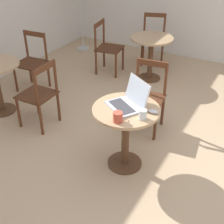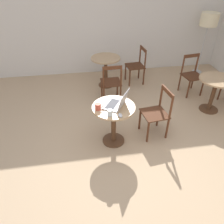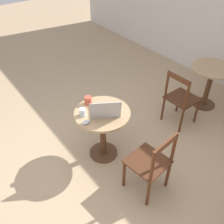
% 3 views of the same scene
% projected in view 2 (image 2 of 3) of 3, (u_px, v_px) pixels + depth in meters
% --- Properties ---
extents(ground_plane, '(16.00, 16.00, 0.00)m').
position_uv_depth(ground_plane, '(126.00, 156.00, 3.47)').
color(ground_plane, tan).
extents(wall_back, '(9.40, 0.06, 2.70)m').
position_uv_depth(wall_back, '(101.00, 19.00, 5.29)').
color(wall_back, silver).
rests_on(wall_back, ground_plane).
extents(cafe_table_near, '(0.68, 0.68, 0.71)m').
position_uv_depth(cafe_table_near, '(114.00, 116.00, 3.46)').
color(cafe_table_near, '#51331E').
rests_on(cafe_table_near, ground_plane).
extents(cafe_table_mid, '(0.68, 0.68, 0.71)m').
position_uv_depth(cafe_table_mid, '(215.00, 87.00, 4.22)').
color(cafe_table_mid, '#51331E').
rests_on(cafe_table_mid, ground_plane).
extents(cafe_table_far, '(0.68, 0.68, 0.71)m').
position_uv_depth(cafe_table_far, '(106.00, 65.00, 5.08)').
color(cafe_table_far, '#51331E').
rests_on(cafe_table_far, ground_plane).
extents(chair_near_right, '(0.45, 0.45, 0.87)m').
position_uv_depth(chair_near_right, '(157.00, 113.00, 3.69)').
color(chair_near_right, '#562D19').
rests_on(chair_near_right, ground_plane).
extents(chair_mid_back, '(0.46, 0.46, 0.87)m').
position_uv_depth(chair_mid_back, '(192.00, 75.00, 4.87)').
color(chair_mid_back, '#562D19').
rests_on(chair_mid_back, ground_plane).
extents(chair_far_front, '(0.41, 0.41, 0.87)m').
position_uv_depth(chair_far_front, '(111.00, 83.00, 4.56)').
color(chair_far_front, '#562D19').
rests_on(chair_far_front, ground_plane).
extents(chair_far_right, '(0.44, 0.44, 0.87)m').
position_uv_depth(chair_far_right, '(137.00, 66.00, 5.29)').
color(chair_far_right, '#562D19').
rests_on(chair_far_right, ground_plane).
extents(floor_lamp, '(0.42, 0.42, 1.52)m').
position_uv_depth(floor_lamp, '(209.00, 21.00, 5.24)').
color(floor_lamp, '#B7B7B7').
rests_on(floor_lamp, ground_plane).
extents(laptop, '(0.46, 0.47, 0.26)m').
position_uv_depth(laptop, '(117.00, 103.00, 3.33)').
color(laptop, '#B7B7BC').
rests_on(laptop, cafe_table_near).
extents(mouse, '(0.06, 0.10, 0.03)m').
position_uv_depth(mouse, '(120.00, 115.00, 3.14)').
color(mouse, '#B7B7BC').
rests_on(mouse, cafe_table_near).
extents(mug, '(0.13, 0.09, 0.10)m').
position_uv_depth(mug, '(98.00, 107.00, 3.26)').
color(mug, '#C64C38').
rests_on(mug, cafe_table_near).
extents(drinking_glass, '(0.08, 0.08, 0.10)m').
position_uv_depth(drinking_glass, '(110.00, 113.00, 3.14)').
color(drinking_glass, silver).
rests_on(drinking_glass, cafe_table_near).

